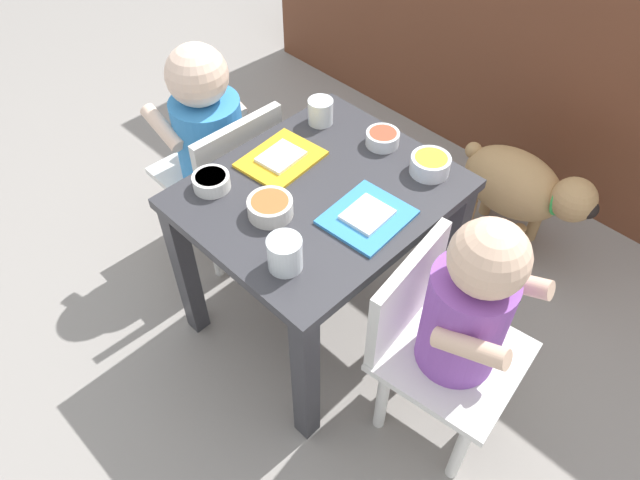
{
  "coord_description": "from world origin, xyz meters",
  "views": [
    {
      "loc": [
        0.69,
        -0.69,
        1.37
      ],
      "look_at": [
        0.0,
        0.0,
        0.31
      ],
      "focal_mm": 33.46,
      "sensor_mm": 36.0,
      "label": 1
    }
  ],
  "objects_px": {
    "food_tray_left": "(281,159)",
    "dining_table": "(320,218)",
    "seated_child_left": "(210,132)",
    "veggie_bowl_far": "(383,138)",
    "water_cup_right": "(285,255)",
    "cereal_bowl_left_side": "(430,164)",
    "water_cup_left": "(320,113)",
    "food_tray_right": "(367,216)",
    "seated_child_right": "(461,314)",
    "dog": "(521,187)",
    "cereal_bowl_right_side": "(211,181)",
    "veggie_bowl_near": "(270,207)"
  },
  "relations": [
    {
      "from": "food_tray_left",
      "to": "dining_table",
      "type": "bearing_deg",
      "value": -2.68
    },
    {
      "from": "seated_child_left",
      "to": "veggie_bowl_far",
      "type": "height_order",
      "value": "seated_child_left"
    },
    {
      "from": "water_cup_right",
      "to": "cereal_bowl_left_side",
      "type": "xyz_separation_m",
      "value": [
        0.03,
        0.42,
        -0.01
      ]
    },
    {
      "from": "water_cup_left",
      "to": "water_cup_right",
      "type": "distance_m",
      "value": 0.48
    },
    {
      "from": "food_tray_right",
      "to": "seated_child_right",
      "type": "bearing_deg",
      "value": -4.77
    },
    {
      "from": "dining_table",
      "to": "food_tray_left",
      "type": "distance_m",
      "value": 0.17
    },
    {
      "from": "dog",
      "to": "water_cup_left",
      "type": "bearing_deg",
      "value": -130.61
    },
    {
      "from": "water_cup_right",
      "to": "cereal_bowl_right_side",
      "type": "height_order",
      "value": "water_cup_right"
    },
    {
      "from": "seated_child_left",
      "to": "seated_child_right",
      "type": "distance_m",
      "value": 0.81
    },
    {
      "from": "seated_child_right",
      "to": "cereal_bowl_left_side",
      "type": "xyz_separation_m",
      "value": [
        -0.27,
        0.23,
        0.08
      ]
    },
    {
      "from": "veggie_bowl_far",
      "to": "seated_child_left",
      "type": "bearing_deg",
      "value": -151.11
    },
    {
      "from": "seated_child_right",
      "to": "cereal_bowl_left_side",
      "type": "bearing_deg",
      "value": 139.15
    },
    {
      "from": "food_tray_left",
      "to": "water_cup_left",
      "type": "bearing_deg",
      "value": 103.45
    },
    {
      "from": "seated_child_right",
      "to": "water_cup_left",
      "type": "xyz_separation_m",
      "value": [
        -0.58,
        0.19,
        0.08
      ]
    },
    {
      "from": "food_tray_right",
      "to": "veggie_bowl_far",
      "type": "relative_size",
      "value": 2.27
    },
    {
      "from": "dining_table",
      "to": "veggie_bowl_near",
      "type": "xyz_separation_m",
      "value": [
        -0.02,
        -0.13,
        0.11
      ]
    },
    {
      "from": "seated_child_right",
      "to": "cereal_bowl_left_side",
      "type": "height_order",
      "value": "seated_child_right"
    },
    {
      "from": "food_tray_right",
      "to": "cereal_bowl_right_side",
      "type": "distance_m",
      "value": 0.35
    },
    {
      "from": "dining_table",
      "to": "veggie_bowl_near",
      "type": "height_order",
      "value": "veggie_bowl_near"
    },
    {
      "from": "seated_child_right",
      "to": "cereal_bowl_right_side",
      "type": "distance_m",
      "value": 0.6
    },
    {
      "from": "water_cup_right",
      "to": "seated_child_right",
      "type": "bearing_deg",
      "value": 32.38
    },
    {
      "from": "seated_child_left",
      "to": "water_cup_right",
      "type": "height_order",
      "value": "seated_child_left"
    },
    {
      "from": "seated_child_left",
      "to": "dog",
      "type": "relative_size",
      "value": 1.57
    },
    {
      "from": "food_tray_right",
      "to": "veggie_bowl_near",
      "type": "distance_m",
      "value": 0.21
    },
    {
      "from": "water_cup_right",
      "to": "cereal_bowl_right_side",
      "type": "relative_size",
      "value": 0.87
    },
    {
      "from": "seated_child_right",
      "to": "water_cup_left",
      "type": "distance_m",
      "value": 0.62
    },
    {
      "from": "seated_child_left",
      "to": "food_tray_left",
      "type": "xyz_separation_m",
      "value": [
        0.27,
        0.01,
        0.06
      ]
    },
    {
      "from": "seated_child_right",
      "to": "veggie_bowl_near",
      "type": "distance_m",
      "value": 0.45
    },
    {
      "from": "water_cup_right",
      "to": "cereal_bowl_left_side",
      "type": "bearing_deg",
      "value": 86.51
    },
    {
      "from": "water_cup_right",
      "to": "water_cup_left",
      "type": "bearing_deg",
      "value": 126.65
    },
    {
      "from": "veggie_bowl_far",
      "to": "dining_table",
      "type": "bearing_deg",
      "value": -87.85
    },
    {
      "from": "dining_table",
      "to": "food_tray_right",
      "type": "bearing_deg",
      "value": 2.68
    },
    {
      "from": "food_tray_right",
      "to": "cereal_bowl_right_side",
      "type": "bearing_deg",
      "value": -151.12
    },
    {
      "from": "food_tray_right",
      "to": "water_cup_right",
      "type": "height_order",
      "value": "water_cup_right"
    },
    {
      "from": "water_cup_right",
      "to": "cereal_bowl_left_side",
      "type": "relative_size",
      "value": 0.79
    },
    {
      "from": "seated_child_left",
      "to": "food_tray_left",
      "type": "bearing_deg",
      "value": 1.47
    },
    {
      "from": "seated_child_right",
      "to": "cereal_bowl_left_side",
      "type": "relative_size",
      "value": 7.38
    },
    {
      "from": "cereal_bowl_right_side",
      "to": "dining_table",
      "type": "bearing_deg",
      "value": 43.22
    },
    {
      "from": "seated_child_right",
      "to": "food_tray_left",
      "type": "xyz_separation_m",
      "value": [
        -0.54,
        0.02,
        0.06
      ]
    },
    {
      "from": "dog",
      "to": "cereal_bowl_left_side",
      "type": "bearing_deg",
      "value": -99.5
    },
    {
      "from": "water_cup_left",
      "to": "cereal_bowl_right_side",
      "type": "distance_m",
      "value": 0.34
    },
    {
      "from": "food_tray_left",
      "to": "veggie_bowl_near",
      "type": "xyz_separation_m",
      "value": [
        0.12,
        -0.14,
        0.02
      ]
    },
    {
      "from": "veggie_bowl_far",
      "to": "cereal_bowl_right_side",
      "type": "bearing_deg",
      "value": -113.5
    },
    {
      "from": "water_cup_left",
      "to": "water_cup_right",
      "type": "relative_size",
      "value": 0.87
    },
    {
      "from": "cereal_bowl_right_side",
      "to": "veggie_bowl_near",
      "type": "xyz_separation_m",
      "value": [
        0.16,
        0.04,
        0.0
      ]
    },
    {
      "from": "seated_child_left",
      "to": "seated_child_right",
      "type": "height_order",
      "value": "seated_child_right"
    },
    {
      "from": "food_tray_left",
      "to": "water_cup_left",
      "type": "xyz_separation_m",
      "value": [
        -0.04,
        0.17,
        0.02
      ]
    },
    {
      "from": "cereal_bowl_right_side",
      "to": "veggie_bowl_far",
      "type": "bearing_deg",
      "value": 66.5
    },
    {
      "from": "seated_child_right",
      "to": "veggie_bowl_near",
      "type": "height_order",
      "value": "seated_child_right"
    },
    {
      "from": "water_cup_left",
      "to": "dog",
      "type": "bearing_deg",
      "value": 49.39
    }
  ]
}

